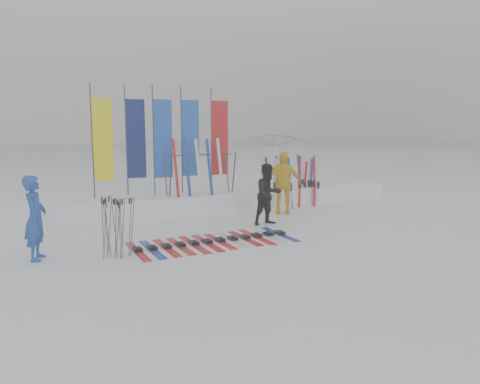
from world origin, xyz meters
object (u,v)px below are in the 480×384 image
person_blue (35,218)px  person_yellow (283,183)px  ski_rack (200,168)px  person_black (268,194)px  tent_canopy (275,165)px  ski_row (213,241)px

person_blue → person_yellow: size_ratio=0.91×
person_yellow → ski_rack: person_yellow is taller
person_blue → person_black: (5.78, 0.82, -0.03)m
person_black → tent_canopy: (2.48, 3.82, 0.40)m
person_black → ski_rack: 2.53m
person_blue → person_yellow: 7.21m
person_blue → ski_row: 3.79m
person_black → person_yellow: bearing=40.7°
person_yellow → tent_canopy: size_ratio=0.69×
person_blue → ski_rack: bearing=-40.5°
person_black → tent_canopy: bearing=52.7°
person_blue → ski_row: person_blue is taller
person_blue → ski_rack: ski_rack is taller
ski_row → tent_canopy: bearing=47.3°
ski_row → ski_rack: bearing=73.1°
ski_row → ski_rack: size_ratio=1.81×
ski_rack → person_blue: bearing=-147.1°
person_black → ski_rack: size_ratio=0.81×
ski_row → person_black: bearing=28.6°
ski_row → ski_rack: (1.02, 3.37, 1.35)m
tent_canopy → ski_rack: tent_canopy is taller
person_blue → ski_row: bearing=-78.4°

